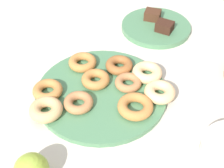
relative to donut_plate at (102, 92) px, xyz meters
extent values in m
plane|color=beige|center=(0.00, 0.00, -0.01)|extent=(2.40, 2.40, 0.00)
cylinder|color=#4C7F56|center=(0.00, 0.00, 0.00)|extent=(0.37, 0.37, 0.01)
torus|color=#995B2D|center=(-0.10, 0.03, 0.02)|extent=(0.09, 0.09, 0.03)
torus|color=#EABC84|center=(-0.01, 0.16, 0.02)|extent=(0.09, 0.09, 0.03)
torus|color=#B27547|center=(0.07, -0.05, 0.02)|extent=(0.10, 0.10, 0.02)
torus|color=#BC7A3D|center=(-0.09, -0.08, 0.02)|extent=(0.10, 0.10, 0.02)
torus|color=#BC7A3D|center=(0.05, 0.10, 0.02)|extent=(0.11, 0.11, 0.03)
torus|color=tan|center=(0.11, -0.12, 0.02)|extent=(0.10, 0.10, 0.03)
torus|color=#BC7A3D|center=(0.04, -0.14, 0.02)|extent=(0.10, 0.10, 0.03)
torus|color=#B27547|center=(-0.03, 0.07, 0.02)|extent=(0.08, 0.08, 0.02)
torus|color=#EABC84|center=(-0.08, 0.12, 0.02)|extent=(0.12, 0.12, 0.03)
torus|color=#BC7A3D|center=(-0.03, -0.02, 0.02)|extent=(0.10, 0.10, 0.03)
cylinder|color=#4C7F56|center=(-0.36, 0.12, 0.00)|extent=(0.24, 0.24, 0.02)
cube|color=#472819|center=(-0.40, 0.10, 0.03)|extent=(0.05, 0.06, 0.03)
cube|color=#381E14|center=(-0.33, 0.15, 0.03)|extent=(0.06, 0.07, 0.03)
camera|label=1|loc=(0.62, 0.16, 0.63)|focal=51.31mm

